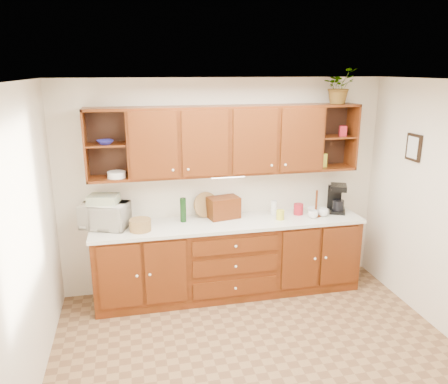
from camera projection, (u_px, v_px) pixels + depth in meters
name	position (u px, v px, depth m)	size (l,w,h in m)	color
floor	(264.00, 366.00, 4.11)	(4.00, 4.00, 0.00)	olive
ceiling	(272.00, 81.00, 3.40)	(4.00, 4.00, 0.00)	white
back_wall	(224.00, 186.00, 5.40)	(4.00, 4.00, 0.00)	#ECE0C6
left_wall	(18.00, 258.00, 3.34)	(3.50, 3.50, 0.00)	#ECE0C6
base_cabinets	(229.00, 259.00, 5.35)	(3.20, 0.60, 0.90)	#3E1D07
countertop	(230.00, 223.00, 5.21)	(3.24, 0.64, 0.04)	white
upper_cabinets	(228.00, 140.00, 5.09)	(3.20, 0.33, 0.80)	#3E1D07
undercabinet_light	(228.00, 176.00, 5.15)	(0.40, 0.05, 0.03)	white
framed_picture	(414.00, 147.00, 4.86)	(0.03, 0.24, 0.30)	black
wicker_basket	(140.00, 225.00, 4.89)	(0.24, 0.24, 0.13)	#9D7641
microwave	(105.00, 215.00, 4.97)	(0.52, 0.35, 0.29)	beige
towel_stack	(103.00, 199.00, 4.92)	(0.33, 0.24, 0.10)	#E2C76A
wine_bottle	(183.00, 210.00, 5.16)	(0.07, 0.07, 0.29)	black
woven_tray	(206.00, 216.00, 5.37)	(0.31, 0.31, 0.02)	#9D7641
bread_box	(224.00, 208.00, 5.30)	(0.37, 0.23, 0.26)	#3E1D07
mug_tree	(316.00, 212.00, 5.38)	(0.30, 0.30, 0.33)	#3E1D07
canister_red	(298.00, 209.00, 5.44)	(0.12, 0.12, 0.14)	#A41725
canister_white	(274.00, 208.00, 5.43)	(0.08, 0.08, 0.18)	white
canister_yellow	(280.00, 215.00, 5.26)	(0.10, 0.10, 0.12)	gold
coffee_maker	(337.00, 199.00, 5.52)	(0.28, 0.31, 0.36)	black
bowl_stack	(105.00, 142.00, 4.77)	(0.18, 0.18, 0.04)	navy
plate_stack	(117.00, 175.00, 4.88)	(0.20, 0.20, 0.07)	white
pantry_box_yellow	(322.00, 160.00, 5.39)	(0.09, 0.07, 0.17)	gold
pantry_box_red	(343.00, 131.00, 5.33)	(0.08, 0.07, 0.13)	#A41725
potted_plant	(339.00, 86.00, 5.16)	(0.37, 0.32, 0.41)	#999999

